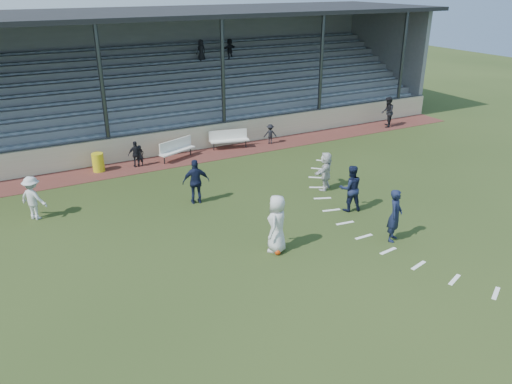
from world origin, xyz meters
TOP-DOWN VIEW (x-y plane):
  - ground at (0.00, 0.00)m, footprint 90.00×90.00m
  - cinder_track at (0.00, 10.50)m, footprint 34.00×2.00m
  - retaining_wall at (0.00, 11.55)m, footprint 34.00×0.18m
  - bench_left at (-0.04, 10.63)m, footprint 2.00×1.19m
  - bench_right at (2.90, 10.92)m, footprint 2.04×0.86m
  - trash_bin at (-3.78, 10.68)m, footprint 0.53×0.53m
  - football at (-0.36, 0.36)m, footprint 0.20×0.20m
  - player_white_lead at (-0.24, 0.63)m, footprint 1.10×1.10m
  - player_navy_lead at (3.57, -0.60)m, footprint 0.79×0.74m
  - player_navy_mid at (3.74, 1.97)m, footprint 1.04×0.92m
  - player_white_wing at (-6.86, 6.81)m, footprint 1.16×1.20m
  - player_navy_wing at (-1.12, 5.34)m, footprint 1.12×0.66m
  - player_white_back at (4.13, 4.12)m, footprint 1.50×1.26m
  - official at (12.89, 10.20)m, footprint 1.08×1.09m
  - sub_left_near at (-1.90, 10.50)m, footprint 0.38×0.26m
  - sub_left_far at (-2.08, 10.43)m, footprint 0.74×0.35m
  - sub_right at (5.18, 10.60)m, footprint 0.78×0.62m
  - grandstand at (0.00, 16.26)m, footprint 34.60×9.00m
  - penalty_arc at (4.12, 0.00)m, footprint 3.89×14.63m

SIDE VIEW (x-z plane):
  - ground at x=0.00m, z-range 0.00..0.00m
  - penalty_arc at x=4.12m, z-range 0.00..0.01m
  - cinder_track at x=0.00m, z-range 0.00..0.02m
  - football at x=-0.36m, z-range 0.00..0.20m
  - trash_bin at x=-3.78m, z-range 0.02..0.87m
  - sub_left_near at x=-1.90m, z-range 0.02..1.02m
  - sub_right at x=5.18m, z-range 0.02..1.08m
  - bench_left at x=-0.04m, z-range 0.11..1.06m
  - bench_right at x=2.90m, z-range 0.11..1.06m
  - retaining_wall at x=0.00m, z-range 0.00..1.20m
  - sub_left_far at x=-2.08m, z-range 0.02..1.26m
  - player_white_back at x=4.13m, z-range 0.00..1.62m
  - player_white_wing at x=-6.86m, z-range 0.00..1.64m
  - player_navy_wing at x=-1.12m, z-range 0.00..1.78m
  - player_navy_mid at x=3.74m, z-range 0.00..1.80m
  - official at x=12.89m, z-range 0.02..1.79m
  - player_navy_lead at x=3.57m, z-range 0.00..1.82m
  - player_white_lead at x=-0.24m, z-range 0.00..1.93m
  - grandstand at x=0.00m, z-range -1.10..5.51m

